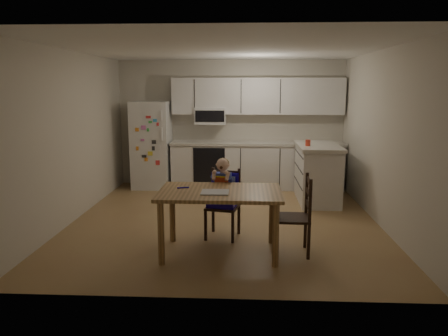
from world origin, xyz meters
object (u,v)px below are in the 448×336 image
at_px(dining_table, 220,199).
at_px(chair_side, 300,210).
at_px(kitchen_island, 317,173).
at_px(chair_booster, 223,189).
at_px(refrigerator, 152,145).
at_px(red_cup, 308,143).

height_order(dining_table, chair_side, chair_side).
xyz_separation_m(kitchen_island, chair_booster, (-1.54, -1.93, 0.14)).
height_order(chair_booster, chair_side, chair_booster).
distance_m(chair_booster, chair_side, 1.10).
relative_size(chair_booster, chair_side, 1.12).
xyz_separation_m(refrigerator, dining_table, (1.56, -3.49, -0.18)).
distance_m(refrigerator, kitchen_island, 3.27).
xyz_separation_m(kitchen_island, chair_side, (-0.60, -2.50, 0.03)).
bearing_deg(chair_booster, red_cup, 64.30).
bearing_deg(chair_side, chair_booster, -119.44).
distance_m(kitchen_island, chair_side, 2.57).
bearing_deg(red_cup, chair_booster, -127.21).
bearing_deg(dining_table, kitchen_island, 58.71).
bearing_deg(kitchen_island, red_cup, -139.51).
bearing_deg(kitchen_island, dining_table, -121.29).
bearing_deg(refrigerator, dining_table, -65.88).
relative_size(refrigerator, kitchen_island, 1.26).
xyz_separation_m(kitchen_island, dining_table, (-1.55, -2.54, 0.16)).
relative_size(red_cup, chair_side, 0.11).
xyz_separation_m(red_cup, dining_table, (-1.34, -2.37, -0.38)).
bearing_deg(dining_table, red_cup, 60.47).
distance_m(red_cup, dining_table, 2.75).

